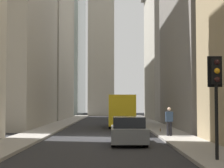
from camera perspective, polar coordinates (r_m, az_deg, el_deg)
ground_plane at (r=24.26m, az=-1.31°, el=-7.88°), size 135.00×135.00×0.00m
sidewalk_right at (r=24.77m, az=-11.87°, el=-7.55°), size 90.00×2.20×0.14m
sidewalk_left at (r=24.57m, az=9.34°, el=-7.61°), size 90.00×2.20×0.14m
building_left_far at (r=54.46m, az=10.69°, el=6.42°), size 14.81×10.50×21.82m
building_right_far at (r=55.03m, az=-11.78°, el=6.89°), size 17.77×10.00×22.88m
church_spire at (r=69.60m, az=-1.58°, el=10.16°), size 4.99×4.99×34.27m
delivery_truck at (r=34.57m, az=1.41°, el=-3.99°), size 6.46×2.25×2.84m
hatchback_grey at (r=20.03m, az=2.45°, el=-7.01°), size 4.30×1.78×1.42m
traffic_light_foreground at (r=13.98m, az=15.16°, el=0.13°), size 0.43×0.52×3.63m
pedestrian at (r=23.79m, az=8.48°, el=-5.33°), size 0.26×0.44×1.73m
discarded_bottle at (r=27.52m, az=7.16°, el=-6.75°), size 0.07×0.07×0.27m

